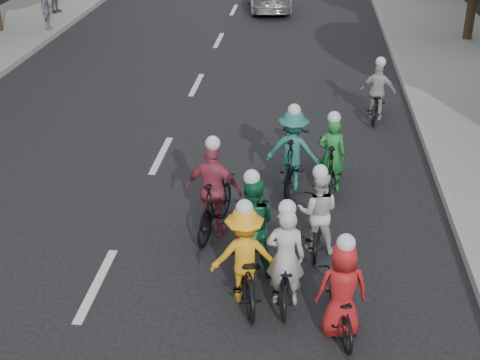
% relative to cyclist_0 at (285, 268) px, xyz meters
% --- Properties ---
extents(ground, '(120.00, 120.00, 0.00)m').
position_rel_cyclist_0_xyz_m(ground, '(-3.00, 0.05, -0.56)').
color(ground, black).
rests_on(ground, ground).
extents(sidewalk_right, '(4.00, 80.00, 0.15)m').
position_rel_cyclist_0_xyz_m(sidewalk_right, '(5.00, 10.05, -0.49)').
color(sidewalk_right, gray).
rests_on(sidewalk_right, ground).
extents(curb_right, '(0.18, 80.00, 0.18)m').
position_rel_cyclist_0_xyz_m(curb_right, '(3.05, 10.05, -0.47)').
color(curb_right, '#999993').
rests_on(curb_right, ground).
extents(cyclist_0, '(0.59, 1.64, 1.76)m').
position_rel_cyclist_0_xyz_m(cyclist_0, '(0.00, 0.00, 0.00)').
color(cyclist_0, black).
rests_on(cyclist_0, ground).
extents(cyclist_1, '(0.87, 1.91, 1.85)m').
position_rel_cyclist_0_xyz_m(cyclist_1, '(-0.58, 0.75, 0.13)').
color(cyclist_1, black).
rests_on(cyclist_1, ground).
extents(cyclist_2, '(1.11, 2.05, 1.72)m').
position_rel_cyclist_0_xyz_m(cyclist_2, '(-0.62, 0.01, 0.07)').
color(cyclist_2, black).
rests_on(cyclist_2, ground).
extents(cyclist_3, '(1.09, 1.87, 1.91)m').
position_rel_cyclist_0_xyz_m(cyclist_3, '(-1.33, 1.86, 0.14)').
color(cyclist_3, black).
rests_on(cyclist_3, ground).
extents(cyclist_4, '(0.79, 1.62, 1.64)m').
position_rel_cyclist_0_xyz_m(cyclist_4, '(0.82, -0.66, 0.00)').
color(cyclist_4, black).
rests_on(cyclist_4, ground).
extents(cyclist_5, '(0.57, 1.72, 1.70)m').
position_rel_cyclist_0_xyz_m(cyclist_5, '(0.76, 3.82, 0.03)').
color(cyclist_5, black).
rests_on(cyclist_5, ground).
extents(cyclist_6, '(0.74, 1.62, 1.61)m').
position_rel_cyclist_0_xyz_m(cyclist_6, '(0.49, 1.53, 0.00)').
color(cyclist_6, black).
rests_on(cyclist_6, ground).
extents(cyclist_7, '(1.14, 1.96, 1.82)m').
position_rel_cyclist_0_xyz_m(cyclist_7, '(-0.01, 3.81, 0.14)').
color(cyclist_7, black).
rests_on(cyclist_7, ground).
extents(cyclist_8, '(0.92, 1.82, 1.64)m').
position_rel_cyclist_0_xyz_m(cyclist_8, '(2.00, 7.88, -0.00)').
color(cyclist_8, black).
rests_on(cyclist_8, ground).
extents(spectator_0, '(0.68, 1.07, 1.58)m').
position_rel_cyclist_0_xyz_m(spectator_0, '(-9.39, 15.48, 0.38)').
color(spectator_0, '#4F4F5C').
rests_on(spectator_0, sidewalk_left).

